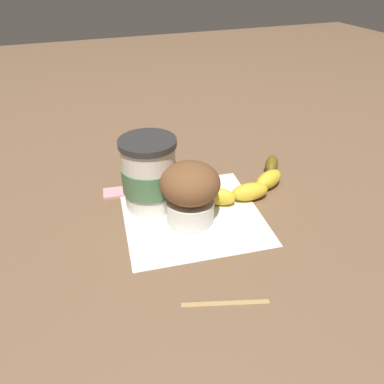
{
  "coord_description": "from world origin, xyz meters",
  "views": [
    {
      "loc": [
        -0.18,
        -0.47,
        0.37
      ],
      "look_at": [
        0.0,
        0.0,
        0.04
      ],
      "focal_mm": 35.0,
      "sensor_mm": 36.0,
      "label": 1
    }
  ],
  "objects_px": {
    "muffin": "(190,191)",
    "banana": "(254,183)",
    "coffee_cup": "(150,174)",
    "sugar_packet": "(117,191)"
  },
  "relations": [
    {
      "from": "coffee_cup",
      "to": "sugar_packet",
      "type": "xyz_separation_m",
      "value": [
        -0.05,
        0.05,
        -0.06
      ]
    },
    {
      "from": "muffin",
      "to": "banana",
      "type": "xyz_separation_m",
      "value": [
        0.14,
        0.04,
        -0.04
      ]
    },
    {
      "from": "coffee_cup",
      "to": "sugar_packet",
      "type": "height_order",
      "value": "coffee_cup"
    },
    {
      "from": "sugar_packet",
      "to": "muffin",
      "type": "bearing_deg",
      "value": -51.57
    },
    {
      "from": "muffin",
      "to": "coffee_cup",
      "type": "bearing_deg",
      "value": 125.31
    },
    {
      "from": "coffee_cup",
      "to": "muffin",
      "type": "height_order",
      "value": "coffee_cup"
    },
    {
      "from": "muffin",
      "to": "banana",
      "type": "bearing_deg",
      "value": 15.87
    },
    {
      "from": "coffee_cup",
      "to": "banana",
      "type": "height_order",
      "value": "coffee_cup"
    },
    {
      "from": "muffin",
      "to": "banana",
      "type": "height_order",
      "value": "muffin"
    },
    {
      "from": "muffin",
      "to": "sugar_packet",
      "type": "relative_size",
      "value": 1.99
    }
  ]
}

